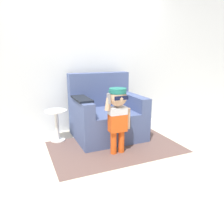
{
  "coord_description": "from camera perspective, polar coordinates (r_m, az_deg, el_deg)",
  "views": [
    {
      "loc": [
        -1.25,
        -3.09,
        1.32
      ],
      "look_at": [
        -0.01,
        -0.27,
        0.5
      ],
      "focal_mm": 35.0,
      "sensor_mm": 36.0,
      "label": 1
    }
  ],
  "objects": [
    {
      "name": "side_table",
      "position": [
        3.48,
        -14.22,
        -2.72
      ],
      "size": [
        0.33,
        0.33,
        0.5
      ],
      "color": "white",
      "rests_on": "ground_plane"
    },
    {
      "name": "person_child",
      "position": [
        2.87,
        1.53,
        0.32
      ],
      "size": [
        0.37,
        0.28,
        0.9
      ],
      "color": "#E05119",
      "rests_on": "ground_plane"
    },
    {
      "name": "ground_plane",
      "position": [
        3.58,
        -1.5,
        -6.78
      ],
      "size": [
        10.0,
        10.0,
        0.0
      ],
      "primitive_type": "plane",
      "color": "beige"
    },
    {
      "name": "rug",
      "position": [
        3.25,
        0.84,
        -9.03
      ],
      "size": [
        1.85,
        1.19,
        0.01
      ],
      "color": "brown",
      "rests_on": "ground_plane"
    },
    {
      "name": "armchair",
      "position": [
        3.58,
        -1.62,
        -0.85
      ],
      "size": [
        1.07,
        0.94,
        1.02
      ],
      "color": "#475684",
      "rests_on": "ground_plane"
    },
    {
      "name": "wall_back",
      "position": [
        3.93,
        -5.27,
        14.5
      ],
      "size": [
        10.0,
        0.05,
        2.6
      ],
      "color": "silver",
      "rests_on": "ground_plane"
    }
  ]
}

